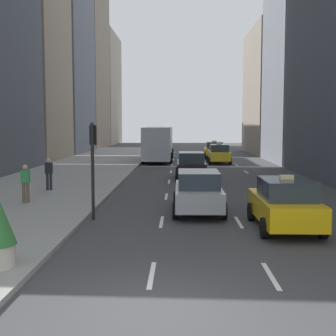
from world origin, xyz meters
The scene contains 13 objects.
ground_plane centered at (0.00, 0.00, 0.00)m, with size 160.00×160.00×0.00m, color #3D3D3F.
sidewalk_left centered at (-7.00, 27.00, 0.07)m, with size 8.00×66.00×0.15m, color gray.
lane_markings centered at (2.60, 23.00, 0.01)m, with size 5.72×56.00×0.01m.
building_row_left centered at (-14.00, 37.98, 14.73)m, with size 6.00×82.88×36.96m.
taxi_lead centered at (4.00, 6.93, 0.88)m, with size 2.02×4.40×1.87m.
taxi_second centered at (4.00, 39.46, 0.88)m, with size 2.02×4.40×1.87m.
taxi_third centered at (4.00, 33.60, 0.88)m, with size 2.02×4.40×1.87m.
sedan_black_near centered at (1.20, 9.79, 0.87)m, with size 2.02×4.43×1.70m.
sedan_silver_behind centered at (1.20, 21.42, 0.89)m, with size 2.02×4.50×1.76m.
city_bus centered at (-1.61, 36.70, 1.79)m, with size 2.80×11.61×3.25m.
pedestrian_mid_block centered at (-6.24, 11.24, 1.07)m, with size 0.36×0.22×1.65m.
pedestrian_far_walking centered at (-6.29, 15.05, 1.07)m, with size 0.36×0.22×1.65m.
traffic_light_pole centered at (-2.75, 8.40, 2.41)m, with size 0.24×0.42×3.60m.
Camera 1 is at (0.45, -8.73, 3.55)m, focal length 50.00 mm.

